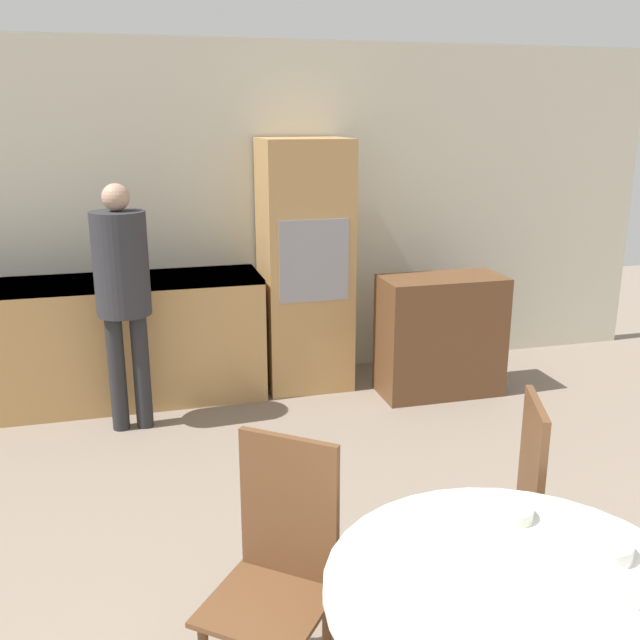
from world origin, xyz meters
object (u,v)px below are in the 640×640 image
at_px(chair_far_right, 507,503).
at_px(bowl_far, 510,511).
at_px(person_standing, 122,282).
at_px(bowl_near, 603,547).
at_px(oven_unit, 305,266).
at_px(bowl_centre, 616,589).
at_px(chair_far_left, 279,561).
at_px(sideboard, 440,336).

relative_size(chair_far_right, bowl_far, 6.21).
xyz_separation_m(person_standing, bowl_near, (1.42, -3.03, -0.25)).
relative_size(chair_far_right, person_standing, 0.60).
bearing_deg(oven_unit, bowl_far, -91.61).
relative_size(oven_unit, bowl_centre, 12.87).
bearing_deg(person_standing, chair_far_left, -78.71).
bearing_deg(bowl_far, sideboard, 69.98).
bearing_deg(chair_far_right, bowl_centre, 11.06).
bearing_deg(person_standing, bowl_far, -65.72).
bearing_deg(oven_unit, bowl_near, -88.74).
relative_size(sideboard, chair_far_right, 0.93).
xyz_separation_m(bowl_near, bowl_far, (-0.17, 0.27, -0.00)).
height_order(bowl_near, bowl_far, bowl_near).
distance_m(person_standing, bowl_far, 3.05).
distance_m(chair_far_right, bowl_far, 0.52).
relative_size(chair_far_left, bowl_far, 6.21).
distance_m(chair_far_right, bowl_centre, 0.89).
xyz_separation_m(sideboard, bowl_near, (-0.86, -3.10, 0.32)).
height_order(chair_far_right, bowl_near, chair_far_right).
xyz_separation_m(oven_unit, bowl_far, (-0.09, -3.29, -0.18)).
bearing_deg(bowl_centre, chair_far_left, 139.69).
relative_size(chair_far_right, bowl_centre, 6.68).
bearing_deg(sideboard, bowl_near, -105.53).
distance_m(bowl_near, bowl_centre, 0.20).
distance_m(oven_unit, bowl_near, 3.56).
bearing_deg(bowl_near, sideboard, 74.47).
xyz_separation_m(person_standing, bowl_centre, (1.33, -3.22, -0.25)).
bearing_deg(bowl_near, bowl_centre, -115.66).
distance_m(sideboard, chair_far_left, 3.14).
height_order(chair_far_right, person_standing, person_standing).
xyz_separation_m(chair_far_left, bowl_far, (0.75, -0.25, 0.23)).
xyz_separation_m(bowl_near, bowl_centre, (-0.09, -0.18, -0.00)).
xyz_separation_m(chair_far_left, bowl_near, (0.92, -0.52, 0.24)).
xyz_separation_m(sideboard, bowl_far, (-1.03, -2.83, 0.32)).
distance_m(sideboard, bowl_centre, 3.43).
distance_m(bowl_centre, bowl_far, 0.46).
xyz_separation_m(oven_unit, sideboard, (0.94, -0.46, -0.50)).
relative_size(person_standing, bowl_centre, 11.19).
bearing_deg(sideboard, chair_far_right, -108.22).
bearing_deg(bowl_near, person_standing, 115.07).
height_order(sideboard, bowl_far, sideboard).
height_order(oven_unit, chair_far_left, oven_unit).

